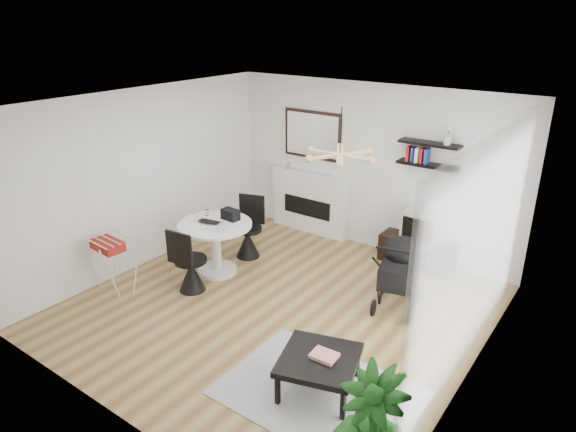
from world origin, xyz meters
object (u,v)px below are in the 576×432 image
Objects in this scene: crt_tv at (423,226)px; stroller at (399,275)px; tv_console at (417,252)px; drying_rack at (113,264)px; fireplace at (310,195)px; dining_table at (216,240)px; potted_plant at (371,429)px; coffee_table at (319,361)px.

stroller is (0.20, -1.28, -0.22)m from crt_tv.
drying_rack is at bearing -133.64° from tv_console.
fireplace is 3.56m from drying_rack.
stroller is at bearing -30.98° from fireplace.
potted_plant is (3.61, -2.02, 0.02)m from dining_table.
dining_table reaches higher than coffee_table.
tv_console is at bearing 51.41° from drying_rack.
drying_rack is at bearing -106.68° from fireplace.
stroller reaches higher than drying_rack.
drying_rack is 3.92m from stroller.
potted_plant is at bearing -4.78° from drying_rack.
fireplace is 5.34m from potted_plant.
stroller is (2.36, -1.41, -0.23)m from fireplace.
tv_console is 1.39× the size of drying_rack.
drying_rack reaches higher than tv_console.
coffee_table is at bearing -84.52° from tv_console.
drying_rack is (-1.02, -3.40, -0.25)m from fireplace.
drying_rack is (-0.76, -1.26, -0.10)m from dining_table.
tv_console is at bearing 87.43° from stroller.
stroller reaches higher than tv_console.
potted_plant is at bearing -73.44° from crt_tv.
stroller is at bearing 35.53° from drying_rack.
stroller is (2.61, 0.72, -0.08)m from dining_table.
stroller reaches higher than coffee_table.
drying_rack reaches higher than coffee_table.
drying_rack is at bearing -163.56° from stroller.
potted_plant is (0.99, -2.74, 0.10)m from stroller.
drying_rack is 0.78× the size of stroller.
potted_plant reaches higher than dining_table.
crt_tv is 0.50× the size of potted_plant.
stroller is 0.95× the size of potted_plant.
stroller reaches higher than crt_tv.
tv_console is at bearing 95.48° from coffee_table.
dining_table is at bearing -178.54° from stroller.
tv_console is 4.52m from drying_rack.
drying_rack is at bearing -121.16° from dining_table.
crt_tv is 0.67× the size of drying_rack.
coffee_table is (0.32, -3.33, 0.15)m from tv_console.
drying_rack is at bearing -134.20° from crt_tv.
dining_table is (-0.26, -2.14, -0.16)m from fireplace.
tv_console is 3.34m from coffee_table.
potted_plant reaches higher than coffee_table.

